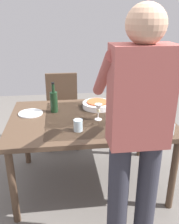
{
  "coord_description": "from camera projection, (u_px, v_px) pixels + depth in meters",
  "views": [
    {
      "loc": [
        0.25,
        2.09,
        1.64
      ],
      "look_at": [
        0.0,
        0.0,
        0.78
      ],
      "focal_mm": 39.59,
      "sensor_mm": 36.0,
      "label": 1
    }
  ],
  "objects": [
    {
      "name": "ground_plane",
      "position": [
        90.0,
        181.0,
        2.57
      ],
      "size": [
        6.0,
        6.0,
        0.0
      ],
      "primitive_type": "plane",
      "color": "#66605B"
    },
    {
      "name": "dining_table",
      "position": [
        90.0,
        124.0,
        2.32
      ],
      "size": [
        1.48,
        1.02,
        0.73
      ],
      "color": "#4C3828",
      "rests_on": "ground_plane"
    },
    {
      "name": "chair_near",
      "position": [
        62.0,
        105.0,
        3.16
      ],
      "size": [
        0.4,
        0.4,
        0.91
      ],
      "color": "#352114",
      "rests_on": "ground_plane"
    },
    {
      "name": "person_server",
      "position": [
        137.0,
        130.0,
        1.52
      ],
      "size": [
        0.42,
        0.61,
        1.69
      ],
      "color": "#2D2D38",
      "rests_on": "ground_plane"
    },
    {
      "name": "wine_bottle",
      "position": [
        54.0,
        101.0,
        2.37
      ],
      "size": [
        0.07,
        0.07,
        0.3
      ],
      "color": "black",
      "rests_on": "dining_table"
    },
    {
      "name": "wine_glass_left",
      "position": [
        98.0,
        109.0,
        2.2
      ],
      "size": [
        0.07,
        0.07,
        0.15
      ],
      "color": "white",
      "rests_on": "dining_table"
    },
    {
      "name": "water_cup_near_left",
      "position": [
        78.0,
        125.0,
        2.01
      ],
      "size": [
        0.08,
        0.08,
        0.1
      ],
      "primitive_type": "cylinder",
      "color": "silver",
      "rests_on": "dining_table"
    },
    {
      "name": "water_cup_near_right",
      "position": [
        170.0,
        129.0,
        1.96
      ],
      "size": [
        0.07,
        0.07,
        0.09
      ],
      "primitive_type": "cylinder",
      "color": "silver",
      "rests_on": "dining_table"
    },
    {
      "name": "water_cup_far_left",
      "position": [
        115.0,
        97.0,
        2.69
      ],
      "size": [
        0.07,
        0.07,
        0.09
      ],
      "primitive_type": "cylinder",
      "color": "silver",
      "rests_on": "dining_table"
    },
    {
      "name": "serving_bowl_pasta",
      "position": [
        97.0,
        105.0,
        2.51
      ],
      "size": [
        0.3,
        0.3,
        0.07
      ],
      "color": "silver",
      "rests_on": "dining_table"
    },
    {
      "name": "side_bowl_salad",
      "position": [
        160.0,
        119.0,
        2.18
      ],
      "size": [
        0.18,
        0.18,
        0.07
      ],
      "color": "silver",
      "rests_on": "dining_table"
    },
    {
      "name": "dinner_plate_near",
      "position": [
        31.0,
        113.0,
        2.36
      ],
      "size": [
        0.23,
        0.23,
        0.01
      ],
      "primitive_type": "cylinder",
      "color": "silver",
      "rests_on": "dining_table"
    },
    {
      "name": "table_knife",
      "position": [
        124.0,
        117.0,
        2.29
      ],
      "size": [
        0.03,
        0.2,
        0.0
      ],
      "primitive_type": "cube",
      "rotation": [
        0.0,
        0.0,
        0.07
      ],
      "color": "silver",
      "rests_on": "dining_table"
    }
  ]
}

